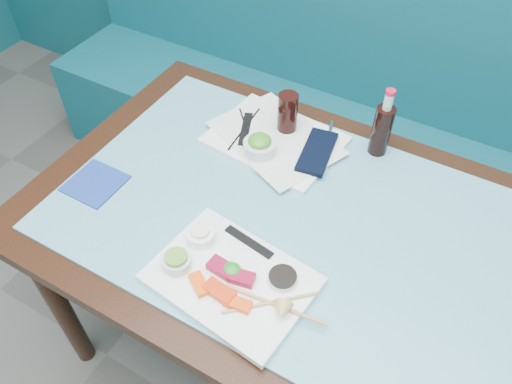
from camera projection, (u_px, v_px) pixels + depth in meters
The scene contains 34 objects.
booth_bench at pixel (382, 141), 2.05m from camera, with size 3.00×0.56×1.17m.
dining_table at pixel (294, 240), 1.34m from camera, with size 1.40×0.90×0.75m.
glass_top at pixel (296, 220), 1.28m from camera, with size 1.22×0.76×0.01m, color #5A9FB5.
sashimi_plate at pixel (232, 279), 1.14m from camera, with size 0.36×0.26×0.02m, color white.
salmon_left at pixel (199, 284), 1.11m from camera, with size 0.06×0.03×0.01m, color #FF4F0A.
salmon_mid at pixel (219, 292), 1.10m from camera, with size 0.07×0.04×0.02m, color red.
salmon_right at pixel (238, 304), 1.08m from camera, with size 0.06×0.03×0.01m, color #FF430A.
tuna_left at pixel (221, 268), 1.14m from camera, with size 0.06×0.04×0.02m, color maroon.
tuna_right at pixel (242, 278), 1.12m from camera, with size 0.06×0.03×0.02m, color maroon.
seaweed_garnish at pixel (232, 270), 1.13m from camera, with size 0.05×0.04×0.02m, color #20851E.
ramekin_wasabi at pixel (177, 262), 1.14m from camera, with size 0.07×0.07×0.03m, color silver.
wasabi_fill at pixel (176, 257), 1.13m from camera, with size 0.05×0.05×0.01m, color #629F33.
ramekin_ginger at pixel (201, 236), 1.20m from camera, with size 0.07×0.07×0.03m, color white.
ginger_fill at pixel (200, 231), 1.18m from camera, with size 0.04×0.04×0.01m, color #FFE7D1.
soy_dish at pixel (283, 279), 1.12m from camera, with size 0.07×0.07×0.01m, color silver.
soy_fill at pixel (283, 276), 1.12m from camera, with size 0.06×0.06×0.01m, color black.
lemon_wedge at pixel (282, 311), 1.05m from camera, with size 0.04×0.04×0.04m, color #D7B866.
chopstick_sleeve at pixel (249, 242), 1.20m from camera, with size 0.14×0.02×0.00m, color black.
wooden_chopstick_a at pixel (271, 303), 1.08m from camera, with size 0.01×0.01×0.22m, color tan.
wooden_chopstick_b at pixel (275, 304), 1.08m from camera, with size 0.01×0.01×0.24m, color tan.
serving_tray at pixel (275, 140), 1.47m from camera, with size 0.37×0.27×0.01m, color white.
paper_placemat at pixel (275, 138), 1.46m from camera, with size 0.36×0.26×0.00m, color silver.
seaweed_bowl at pixel (260, 147), 1.41m from camera, with size 0.09×0.09×0.04m, color silver.
seaweed_salad at pixel (260, 141), 1.39m from camera, with size 0.07×0.07×0.03m, color #3F8F21.
cola_glass at pixel (288, 112), 1.45m from camera, with size 0.06×0.06×0.12m, color black.
navy_pouch at pixel (317, 152), 1.41m from camera, with size 0.08×0.18×0.01m, color black.
fork at pixel (330, 131), 1.48m from camera, with size 0.01×0.01×0.08m, color silver.
black_chopstick_a at pixel (244, 128), 1.49m from camera, with size 0.01×0.01×0.21m, color black.
black_chopstick_b at pixel (247, 129), 1.49m from camera, with size 0.01×0.01×0.20m, color black.
tray_sleeve at pixel (245, 129), 1.49m from camera, with size 0.03×0.15×0.00m, color black.
cola_bottle_body at pixel (381, 131), 1.39m from camera, with size 0.05×0.05×0.15m, color black.
cola_bottle_neck at pixel (388, 101), 1.32m from camera, with size 0.03×0.03×0.05m, color silver.
cola_bottle_cap at pixel (391, 92), 1.29m from camera, with size 0.03×0.03×0.01m, color red.
blue_napkin at pixel (95, 183), 1.35m from camera, with size 0.14×0.14×0.01m, color navy.
Camera 1 is at (0.31, 0.69, 1.74)m, focal length 35.00 mm.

